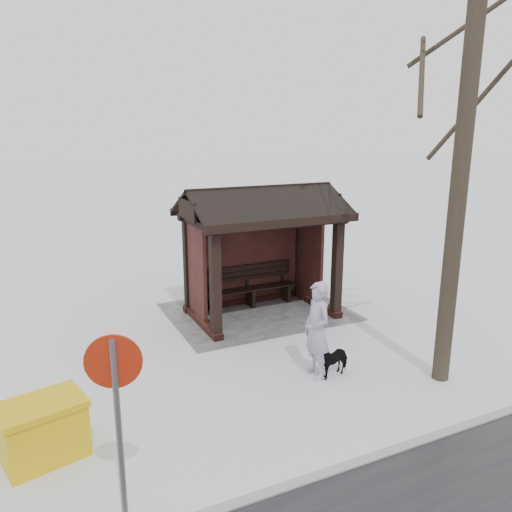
{
  "coord_description": "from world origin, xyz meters",
  "views": [
    {
      "loc": [
        4.95,
        10.1,
        4.31
      ],
      "look_at": [
        0.53,
        0.8,
        1.69
      ],
      "focal_mm": 35.0,
      "sensor_mm": 36.0,
      "label": 1
    }
  ],
  "objects_px": {
    "pedestrian": "(317,330)",
    "tree_near": "(478,1)",
    "dog": "(331,359)",
    "grit_bin": "(43,430)",
    "road_sign": "(116,393)",
    "bus_shelter": "(259,225)"
  },
  "relations": [
    {
      "from": "bus_shelter",
      "to": "pedestrian",
      "type": "distance_m",
      "value": 3.61
    },
    {
      "from": "tree_near",
      "to": "dog",
      "type": "xyz_separation_m",
      "value": [
        1.69,
        -0.97,
        -5.85
      ]
    },
    {
      "from": "dog",
      "to": "grit_bin",
      "type": "bearing_deg",
      "value": -101.43
    },
    {
      "from": "bus_shelter",
      "to": "dog",
      "type": "height_order",
      "value": "bus_shelter"
    },
    {
      "from": "grit_bin",
      "to": "road_sign",
      "type": "distance_m",
      "value": 2.24
    },
    {
      "from": "tree_near",
      "to": "pedestrian",
      "type": "height_order",
      "value": "tree_near"
    },
    {
      "from": "pedestrian",
      "to": "tree_near",
      "type": "bearing_deg",
      "value": 64.91
    },
    {
      "from": "dog",
      "to": "road_sign",
      "type": "distance_m",
      "value": 4.76
    },
    {
      "from": "bus_shelter",
      "to": "pedestrian",
      "type": "xyz_separation_m",
      "value": [
        0.47,
        3.34,
        -1.28
      ]
    },
    {
      "from": "pedestrian",
      "to": "dog",
      "type": "bearing_deg",
      "value": 81.28
    },
    {
      "from": "tree_near",
      "to": "grit_bin",
      "type": "height_order",
      "value": "tree_near"
    },
    {
      "from": "pedestrian",
      "to": "road_sign",
      "type": "bearing_deg",
      "value": -58.7
    },
    {
      "from": "tree_near",
      "to": "road_sign",
      "type": "height_order",
      "value": "tree_near"
    },
    {
      "from": "tree_near",
      "to": "road_sign",
      "type": "bearing_deg",
      "value": 10.64
    },
    {
      "from": "bus_shelter",
      "to": "dog",
      "type": "relative_size",
      "value": 4.93
    },
    {
      "from": "pedestrian",
      "to": "road_sign",
      "type": "height_order",
      "value": "road_sign"
    },
    {
      "from": "road_sign",
      "to": "grit_bin",
      "type": "bearing_deg",
      "value": -49.51
    },
    {
      "from": "pedestrian",
      "to": "grit_bin",
      "type": "bearing_deg",
      "value": -82.65
    },
    {
      "from": "pedestrian",
      "to": "grit_bin",
      "type": "distance_m",
      "value": 4.57
    },
    {
      "from": "grit_bin",
      "to": "pedestrian",
      "type": "bearing_deg",
      "value": 171.14
    },
    {
      "from": "grit_bin",
      "to": "road_sign",
      "type": "height_order",
      "value": "road_sign"
    },
    {
      "from": "tree_near",
      "to": "pedestrian",
      "type": "xyz_separation_m",
      "value": [
        1.97,
        -1.02,
        -5.27
      ]
    }
  ]
}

